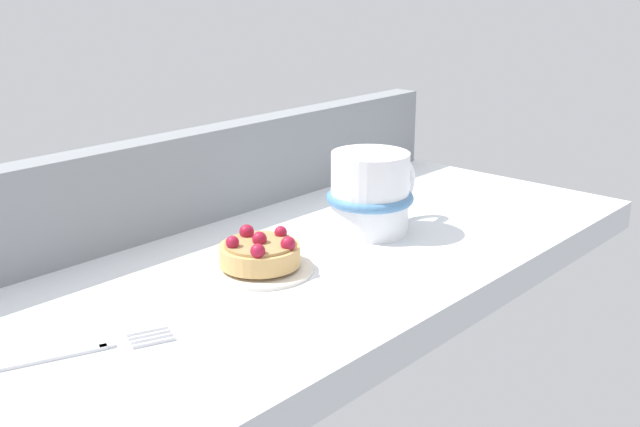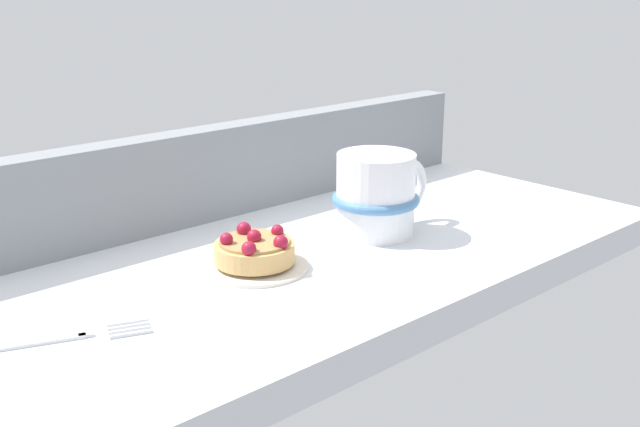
{
  "view_description": "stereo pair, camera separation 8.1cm",
  "coord_description": "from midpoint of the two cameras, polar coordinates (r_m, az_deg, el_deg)",
  "views": [
    {
      "loc": [
        -53.67,
        -51.95,
        28.87
      ],
      "look_at": [
        3.6,
        -0.55,
        4.11
      ],
      "focal_mm": 43.14,
      "sensor_mm": 36.0,
      "label": 1
    },
    {
      "loc": [
        -47.97,
        -57.66,
        28.87
      ],
      "look_at": [
        3.6,
        -0.55,
        4.11
      ],
      "focal_mm": 43.14,
      "sensor_mm": 36.0,
      "label": 2
    }
  ],
  "objects": [
    {
      "name": "ground_plane",
      "position": [
        0.81,
        -4.88,
        -4.51
      ],
      "size": [
        87.47,
        37.27,
        3.52
      ],
      "primitive_type": "cube",
      "color": "silver"
    },
    {
      "name": "dessert_plate",
      "position": [
        0.77,
        -7.24,
        -4.12
      ],
      "size": [
        10.77,
        10.77,
        0.74
      ],
      "color": "silver",
      "rests_on": "ground_plane"
    },
    {
      "name": "window_rail_back",
      "position": [
        0.91,
        -12.31,
        2.49
      ],
      "size": [
        85.72,
        3.63,
        10.89
      ],
      "primitive_type": "cube",
      "color": "gray",
      "rests_on": "ground_plane"
    },
    {
      "name": "raspberry_tart",
      "position": [
        0.76,
        -7.29,
        -2.97
      ],
      "size": [
        8.06,
        8.06,
        3.41
      ],
      "color": "tan",
      "rests_on": "dessert_plate"
    },
    {
      "name": "coffee_mug",
      "position": [
        0.87,
        1.17,
        1.51
      ],
      "size": [
        13.42,
        9.96,
        9.24
      ],
      "color": "white",
      "rests_on": "ground_plane"
    },
    {
      "name": "dessert_fork",
      "position": [
        0.65,
        -21.3,
        -9.59
      ],
      "size": [
        15.6,
        7.39,
        0.6
      ],
      "color": "silver",
      "rests_on": "ground_plane"
    }
  ]
}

